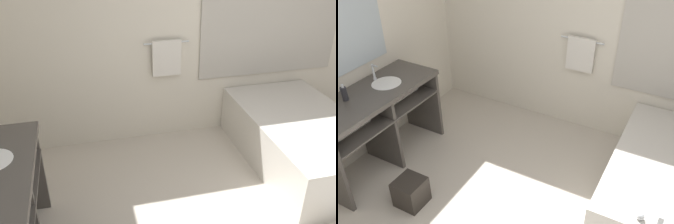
# 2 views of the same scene
# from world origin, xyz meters

# --- Properties ---
(wall_back_with_blinds) EXTENTS (7.40, 0.13, 2.70)m
(wall_back_with_blinds) POSITION_xyz_m (0.03, 2.23, 1.34)
(wall_back_with_blinds) COLOR silver
(wall_back_with_blinds) RESTS_ON ground_plane
(bathtub) EXTENTS (1.06, 1.80, 0.65)m
(bathtub) POSITION_xyz_m (0.94, 1.29, 0.29)
(bathtub) COLOR silver
(bathtub) RESTS_ON ground_plane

